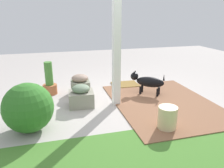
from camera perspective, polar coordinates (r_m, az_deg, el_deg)
ground_plane at (r=4.24m, az=3.02°, el=-4.82°), size 12.00×12.00×0.00m
brick_path at (r=4.33m, az=13.05°, el=-4.65°), size 1.80×2.40×0.02m
porch_pillar at (r=3.89m, az=1.17°, el=10.21°), size 0.13×0.13×2.23m
stone_planter_nearest at (r=4.61m, az=-8.15°, el=-0.26°), size 0.40×0.39×0.43m
stone_planter_near at (r=4.07m, az=-7.90°, el=-3.15°), size 0.47×0.43×0.40m
round_shrub at (r=3.37m, az=-20.69°, el=-5.71°), size 0.71×0.71×0.71m
terracotta_pot_tall at (r=4.78m, az=-15.73°, el=0.33°), size 0.29×0.29×0.68m
dog at (r=4.62m, az=9.13°, el=0.64°), size 0.63×0.54×0.49m
ceramic_urn at (r=3.37m, az=14.00°, el=-8.46°), size 0.28×0.28×0.35m
doormat at (r=5.23m, az=3.39°, el=-0.12°), size 0.61×0.49×0.03m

